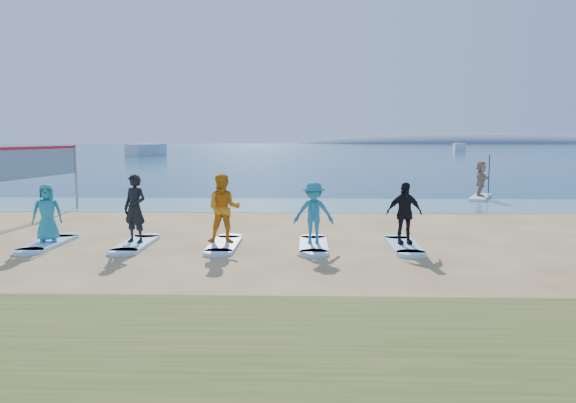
{
  "coord_description": "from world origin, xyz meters",
  "views": [
    {
      "loc": [
        -0.06,
        -12.53,
        2.73
      ],
      "look_at": [
        -0.51,
        2.0,
        1.1
      ],
      "focal_mm": 35.0,
      "sensor_mm": 36.0,
      "label": 1
    }
  ],
  "objects_px": {
    "paddleboard": "(480,197)",
    "paddleboarder": "(481,179)",
    "student_2": "(224,209)",
    "surfboard_3": "(313,245)",
    "surfboard_2": "(224,244)",
    "boat_offshore_b": "(459,151)",
    "volleyball_net": "(4,165)",
    "student_0": "(47,213)",
    "student_4": "(404,213)",
    "surfboard_1": "(136,244)",
    "student_1": "(135,208)",
    "student_3": "(314,213)",
    "boat_offshore_a": "(146,156)",
    "surfboard_4": "(403,245)"
  },
  "relations": [
    {
      "from": "paddleboard",
      "to": "paddleboarder",
      "type": "height_order",
      "value": "paddleboarder"
    },
    {
      "from": "student_2",
      "to": "surfboard_3",
      "type": "relative_size",
      "value": 0.8
    },
    {
      "from": "paddleboarder",
      "to": "surfboard_2",
      "type": "height_order",
      "value": "paddleboarder"
    },
    {
      "from": "paddleboard",
      "to": "boat_offshore_b",
      "type": "xyz_separation_m",
      "value": [
        26.15,
        100.28,
        -0.06
      ]
    },
    {
      "from": "paddleboarder",
      "to": "boat_offshore_b",
      "type": "height_order",
      "value": "paddleboarder"
    },
    {
      "from": "paddleboard",
      "to": "paddleboarder",
      "type": "distance_m",
      "value": 0.86
    },
    {
      "from": "volleyball_net",
      "to": "student_0",
      "type": "bearing_deg",
      "value": -48.62
    },
    {
      "from": "student_4",
      "to": "surfboard_1",
      "type": "bearing_deg",
      "value": 171.0
    },
    {
      "from": "surfboard_1",
      "to": "boat_offshore_b",
      "type": "bearing_deg",
      "value": 71.03
    },
    {
      "from": "paddleboard",
      "to": "student_1",
      "type": "xyz_separation_m",
      "value": [
        -12.37,
        -11.78,
        0.9
      ]
    },
    {
      "from": "student_3",
      "to": "surfboard_1",
      "type": "bearing_deg",
      "value": -177.47
    },
    {
      "from": "boat_offshore_a",
      "to": "surfboard_1",
      "type": "height_order",
      "value": "boat_offshore_a"
    },
    {
      "from": "surfboard_4",
      "to": "student_0",
      "type": "bearing_deg",
      "value": -180.0
    },
    {
      "from": "student_1",
      "to": "student_3",
      "type": "distance_m",
      "value": 4.55
    },
    {
      "from": "student_0",
      "to": "student_4",
      "type": "relative_size",
      "value": 0.96
    },
    {
      "from": "surfboard_1",
      "to": "student_3",
      "type": "bearing_deg",
      "value": -0.0
    },
    {
      "from": "boat_offshore_a",
      "to": "student_4",
      "type": "relative_size",
      "value": 4.78
    },
    {
      "from": "student_0",
      "to": "surfboard_4",
      "type": "bearing_deg",
      "value": -16.99
    },
    {
      "from": "boat_offshore_b",
      "to": "surfboard_3",
      "type": "distance_m",
      "value": 117.09
    },
    {
      "from": "surfboard_2",
      "to": "paddleboard",
      "type": "bearing_deg",
      "value": 49.4
    },
    {
      "from": "student_0",
      "to": "surfboard_4",
      "type": "xyz_separation_m",
      "value": [
        9.1,
        0.0,
        -0.79
      ]
    },
    {
      "from": "student_1",
      "to": "surfboard_2",
      "type": "height_order",
      "value": "student_1"
    },
    {
      "from": "volleyball_net",
      "to": "student_1",
      "type": "height_order",
      "value": "volleyball_net"
    },
    {
      "from": "volleyball_net",
      "to": "paddleboard",
      "type": "distance_m",
      "value": 19.54
    },
    {
      "from": "student_3",
      "to": "student_2",
      "type": "bearing_deg",
      "value": -177.47
    },
    {
      "from": "volleyball_net",
      "to": "surfboard_2",
      "type": "distance_m",
      "value": 8.23
    },
    {
      "from": "student_0",
      "to": "student_2",
      "type": "xyz_separation_m",
      "value": [
        4.55,
        0.0,
        0.13
      ]
    },
    {
      "from": "boat_offshore_a",
      "to": "surfboard_1",
      "type": "bearing_deg",
      "value": -53.34
    },
    {
      "from": "student_3",
      "to": "surfboard_3",
      "type": "bearing_deg",
      "value": 92.53
    },
    {
      "from": "paddleboarder",
      "to": "student_0",
      "type": "height_order",
      "value": "paddleboarder"
    },
    {
      "from": "surfboard_1",
      "to": "surfboard_2",
      "type": "height_order",
      "value": "same"
    },
    {
      "from": "surfboard_2",
      "to": "surfboard_3",
      "type": "height_order",
      "value": "same"
    },
    {
      "from": "student_0",
      "to": "student_1",
      "type": "relative_size",
      "value": 0.86
    },
    {
      "from": "boat_offshore_b",
      "to": "student_0",
      "type": "bearing_deg",
      "value": -99.79
    },
    {
      "from": "student_1",
      "to": "surfboard_2",
      "type": "bearing_deg",
      "value": 23.56
    },
    {
      "from": "paddleboard",
      "to": "student_2",
      "type": "xyz_separation_m",
      "value": [
        -10.1,
        -11.78,
        0.91
      ]
    },
    {
      "from": "surfboard_2",
      "to": "student_2",
      "type": "height_order",
      "value": "student_2"
    },
    {
      "from": "surfboard_2",
      "to": "student_2",
      "type": "xyz_separation_m",
      "value": [
        0.0,
        -0.0,
        0.92
      ]
    },
    {
      "from": "volleyball_net",
      "to": "student_1",
      "type": "bearing_deg",
      "value": -32.06
    },
    {
      "from": "boat_offshore_a",
      "to": "boat_offshore_b",
      "type": "xyz_separation_m",
      "value": [
        59.55,
        37.13,
        0.0
      ]
    },
    {
      "from": "paddleboard",
      "to": "paddleboarder",
      "type": "relative_size",
      "value": 1.88
    },
    {
      "from": "volleyball_net",
      "to": "paddleboarder",
      "type": "height_order",
      "value": "volleyball_net"
    },
    {
      "from": "surfboard_3",
      "to": "surfboard_1",
      "type": "bearing_deg",
      "value": 180.0
    },
    {
      "from": "student_4",
      "to": "surfboard_4",
      "type": "bearing_deg",
      "value": 81.0
    },
    {
      "from": "surfboard_3",
      "to": "student_4",
      "type": "bearing_deg",
      "value": -0.0
    },
    {
      "from": "boat_offshore_b",
      "to": "student_3",
      "type": "distance_m",
      "value": 117.1
    },
    {
      "from": "student_0",
      "to": "volleyball_net",
      "type": "bearing_deg",
      "value": 114.39
    },
    {
      "from": "boat_offshore_b",
      "to": "student_2",
      "type": "height_order",
      "value": "student_2"
    },
    {
      "from": "volleyball_net",
      "to": "surfboard_4",
      "type": "relative_size",
      "value": 4.11
    },
    {
      "from": "volleyball_net",
      "to": "student_0",
      "type": "xyz_separation_m",
      "value": [
        2.8,
        -3.18,
        -1.07
      ]
    }
  ]
}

